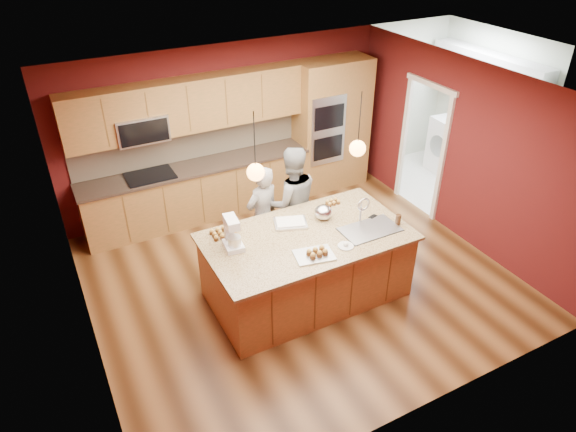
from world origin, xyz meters
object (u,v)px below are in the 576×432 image
person_left (263,216)px  person_right (291,202)px  island (308,265)px  stand_mixer (232,235)px  mixing_bowl (323,212)px

person_left → person_right: person_right is taller
island → person_left: size_ratio=1.71×
person_left → stand_mixer: 1.15m
person_left → stand_mixer: size_ratio=3.67×
person_left → stand_mixer: (-0.76, -0.78, 0.37)m
stand_mixer → mixing_bowl: stand_mixer is taller
person_right → stand_mixer: bearing=43.3°
person_left → person_right: bearing=165.1°
island → stand_mixer: stand_mixer is taller
island → stand_mixer: 1.15m
person_right → stand_mixer: size_ratio=4.12×
island → person_left: bearing=100.4°
stand_mixer → mixing_bowl: size_ratio=1.72×
person_left → mixing_bowl: bearing=112.2°
person_left → mixing_bowl: (0.55, -0.72, 0.29)m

